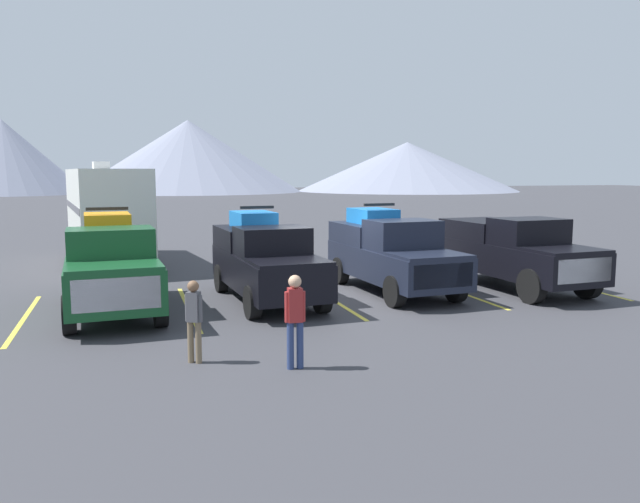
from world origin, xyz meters
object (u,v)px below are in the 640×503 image
at_px(pickup_truck_b, 265,259).
at_px(person_a, 194,316).
at_px(pickup_truck_d, 513,250).
at_px(pickup_truck_c, 390,252).
at_px(pickup_truck_a, 111,265).
at_px(person_b, 295,315).
at_px(camper_trailer_a, 106,210).

xyz_separation_m(pickup_truck_b, person_a, (-2.46, -5.17, -0.26)).
bearing_deg(pickup_truck_d, pickup_truck_c, 169.23).
height_order(pickup_truck_b, pickup_truck_c, pickup_truck_c).
xyz_separation_m(pickup_truck_a, pickup_truck_b, (3.98, 0.23, -0.04)).
bearing_deg(pickup_truck_d, pickup_truck_a, 178.68).
distance_m(pickup_truck_b, person_b, 6.11).
bearing_deg(camper_trailer_a, pickup_truck_d, -37.17).
distance_m(camper_trailer_a, person_a, 13.78).
bearing_deg(pickup_truck_c, pickup_truck_b, -176.92).
bearing_deg(person_b, person_a, 152.20).
bearing_deg(pickup_truck_d, pickup_truck_b, 176.20).
distance_m(pickup_truck_c, person_a, 8.26).
bearing_deg(person_b, pickup_truck_a, 118.83).
bearing_deg(person_a, person_b, -27.80).
distance_m(camper_trailer_a, person_b, 14.95).
bearing_deg(camper_trailer_a, person_a, -82.35).
relative_size(pickup_truck_b, person_a, 3.53).
height_order(person_a, person_b, person_b).
xyz_separation_m(pickup_truck_b, pickup_truck_d, (7.50, -0.50, 0.00)).
bearing_deg(pickup_truck_d, camper_trailer_a, 142.83).
bearing_deg(person_b, pickup_truck_d, 33.84).
bearing_deg(pickup_truck_d, person_a, -154.88).
xyz_separation_m(pickup_truck_b, person_b, (-0.78, -6.05, -0.17)).
height_order(pickup_truck_b, pickup_truck_d, pickup_truck_b).
relative_size(pickup_truck_c, person_a, 3.57).
xyz_separation_m(pickup_truck_a, person_b, (3.20, -5.82, -0.21)).
bearing_deg(person_b, pickup_truck_c, 53.75).
bearing_deg(pickup_truck_b, pickup_truck_c, 3.08).
bearing_deg(camper_trailer_a, pickup_truck_c, -45.51).
xyz_separation_m(pickup_truck_b, camper_trailer_a, (-4.28, 8.44, 0.90)).
relative_size(camper_trailer_a, person_a, 5.98).
xyz_separation_m(camper_trailer_a, person_b, (3.50, -14.49, -1.07)).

